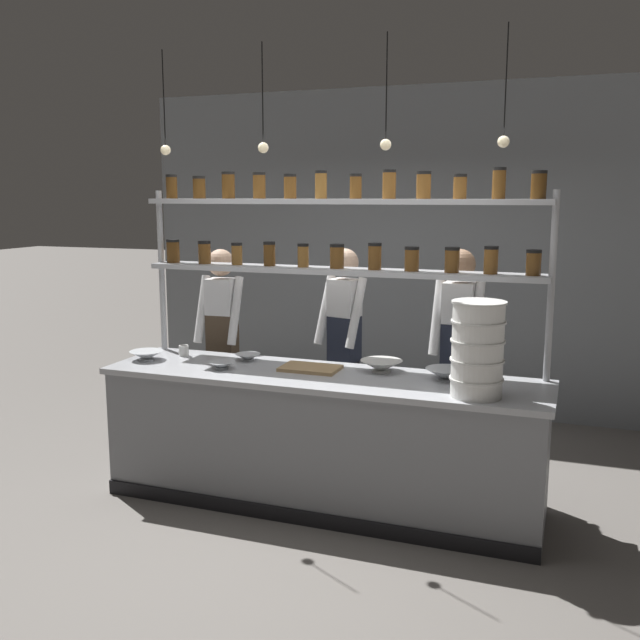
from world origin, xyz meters
The scene contains 16 objects.
ground_plane centered at (0.00, 0.00, 0.00)m, with size 40.00×40.00×0.00m, color slate.
back_wall centered at (0.00, 2.48, 1.57)m, with size 5.42×0.12×3.13m, color gray.
prep_counter centered at (0.00, 0.00, 0.46)m, with size 3.02×0.76×0.92m.
spice_shelf_unit centered at (0.01, 0.33, 1.80)m, with size 2.91×0.28×2.29m.
chef_left centered at (-1.08, 0.64, 0.98)m, with size 0.37×0.30×1.69m.
chef_center centered at (-0.11, 0.83, 0.99)m, with size 0.41×0.34×1.71m.
chef_right centered at (0.79, 0.72, 1.01)m, with size 0.37×0.31×1.73m.
container_stack centered at (1.05, -0.19, 1.21)m, with size 0.32×0.32×0.58m.
cutting_board centered at (-0.12, 0.09, 0.93)m, with size 0.40×0.26×0.02m.
prep_bowl_near_left centered at (0.82, 0.14, 0.96)m, with size 0.28×0.28×0.08m.
prep_bowl_center_front centered at (-0.70, -0.10, 0.95)m, with size 0.19×0.19×0.05m.
prep_bowl_center_back centered at (-1.35, -0.04, 0.95)m, with size 0.25×0.25×0.07m.
prep_bowl_near_right centered at (-0.64, 0.20, 0.94)m, with size 0.18×0.18×0.05m.
prep_bowl_far_left centered at (0.36, 0.20, 0.96)m, with size 0.29×0.29×0.08m.
serving_cup_front centered at (-1.17, 0.18, 0.96)m, with size 0.07×0.07×0.08m.
pendant_light_row centered at (0.00, 0.00, 2.45)m, with size 2.35×0.07×0.70m.
Camera 1 is at (1.58, -4.39, 2.11)m, focal length 40.00 mm.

